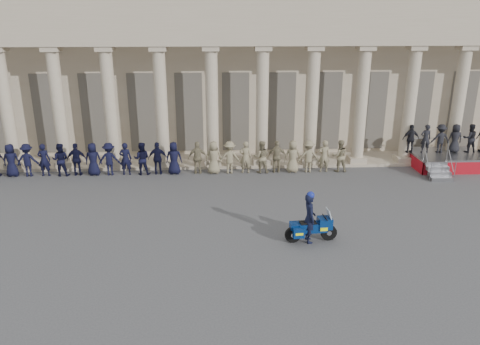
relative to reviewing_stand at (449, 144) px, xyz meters
name	(u,v)px	position (x,y,z in m)	size (l,w,h in m)	color
ground	(246,231)	(-11.21, -7.43, -1.24)	(90.00, 90.00, 0.00)	#444446
building	(233,67)	(-11.21, 7.32, 3.29)	(40.00, 12.50, 9.00)	tan
officer_rank	(156,158)	(-15.38, -0.55, -0.40)	(19.79, 0.64, 1.68)	black
reviewing_stand	(449,144)	(0.00, 0.00, 0.00)	(4.89, 3.70, 2.28)	gray
motorcycle	(312,228)	(-8.90, -8.32, -0.71)	(1.91, 0.80, 1.23)	black
rider	(309,217)	(-9.00, -8.33, -0.29)	(0.49, 0.70, 1.92)	black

